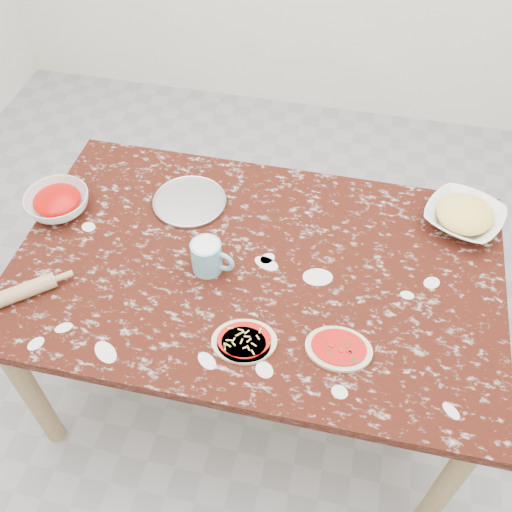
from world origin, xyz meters
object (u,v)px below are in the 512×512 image
object	(u,v)px
pizza_tray	(190,202)
sauce_bowl	(58,203)
cheese_bowl	(463,218)
worktable	(256,281)
flour_mug	(208,257)
rolling_pin	(16,294)

from	to	relation	value
pizza_tray	sauce_bowl	world-z (taller)	sauce_bowl
sauce_bowl	cheese_bowl	size ratio (longest dim) A/B	0.87
worktable	cheese_bowl	size ratio (longest dim) A/B	6.24
pizza_tray	sauce_bowl	size ratio (longest dim) A/B	1.16
pizza_tray	flour_mug	xyz separation A→B (m)	(0.15, -0.28, 0.05)
pizza_tray	sauce_bowl	distance (m)	0.46
pizza_tray	sauce_bowl	xyz separation A→B (m)	(-0.44, -0.13, 0.03)
pizza_tray	rolling_pin	world-z (taller)	rolling_pin
worktable	flour_mug	bearing A→B (deg)	-163.68
pizza_tray	cheese_bowl	world-z (taller)	cheese_bowl
worktable	flour_mug	xyz separation A→B (m)	(-0.15, -0.04, 0.14)
sauce_bowl	rolling_pin	xyz separation A→B (m)	(0.04, -0.39, -0.01)
sauce_bowl	flour_mug	world-z (taller)	flour_mug
sauce_bowl	cheese_bowl	xyz separation A→B (m)	(1.40, 0.24, -0.00)
pizza_tray	rolling_pin	bearing A→B (deg)	-127.25
sauce_bowl	rolling_pin	world-z (taller)	sauce_bowl
flour_mug	rolling_pin	xyz separation A→B (m)	(-0.55, -0.25, -0.03)
cheese_bowl	flour_mug	world-z (taller)	flour_mug
rolling_pin	cheese_bowl	bearing A→B (deg)	25.00
cheese_bowl	rolling_pin	size ratio (longest dim) A/B	1.04
pizza_tray	cheese_bowl	distance (m)	0.96
sauce_bowl	rolling_pin	bearing A→B (deg)	-84.18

